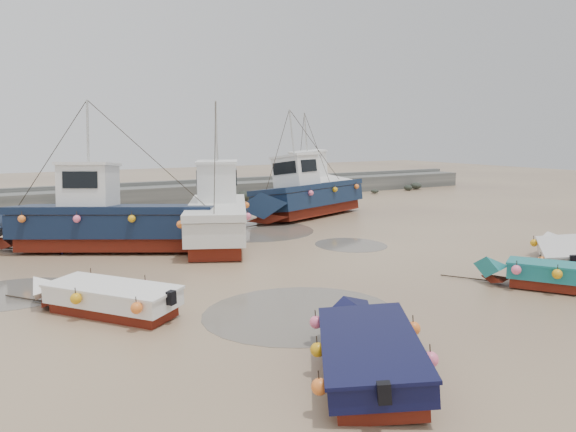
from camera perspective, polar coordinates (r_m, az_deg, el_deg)
name	(u,v)px	position (r m, az deg, el deg)	size (l,w,h in m)	color
ground	(311,277)	(19.33, 2.30, -6.17)	(120.00, 120.00, 0.00)	tan
seawall	(131,196)	(39.22, -15.64, 1.93)	(60.00, 4.92, 1.50)	slate
puddle_a	(300,313)	(15.57, 1.23, -9.80)	(5.44, 5.44, 0.01)	#61594D
puddle_b	(351,245)	(24.79, 6.39, -2.93)	(3.07, 3.07, 0.01)	#61594D
puddle_c	(12,294)	(19.27, -26.24, -7.09)	(4.32, 4.32, 0.01)	#61594D
puddle_d	(251,230)	(28.41, -3.78, -1.43)	(6.24, 6.24, 0.01)	#61594D
dinghy_0	(102,294)	(16.21, -18.37, -7.49)	(4.02, 5.32, 1.43)	maroon
dinghy_1	(369,345)	(12.03, 8.28, -12.81)	(4.37, 6.01, 1.43)	maroon
dinghy_2	(545,271)	(19.52, 24.67, -5.10)	(3.26, 4.69, 1.43)	maroon
dinghy_3	(566,251)	(23.29, 26.40, -3.18)	(5.61, 4.83, 1.43)	maroon
cabin_boat_0	(100,219)	(24.74, -18.54, -0.31)	(10.63, 7.34, 6.22)	maroon
cabin_boat_1	(218,213)	(25.06, -7.15, 0.27)	(5.77, 9.68, 6.22)	maroon
cabin_boat_2	(305,195)	(32.62, 1.72, 2.19)	(10.65, 5.69, 6.22)	maroon
cabin_boat_3	(313,184)	(38.85, 2.52, 3.23)	(5.06, 10.24, 6.22)	maroon
person	(66,253)	(24.65, -21.63, -3.56)	(0.66, 0.44, 1.82)	#171737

